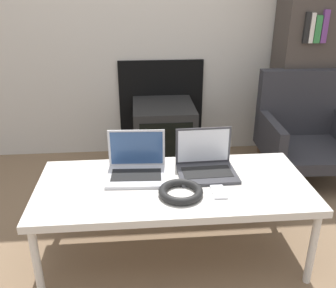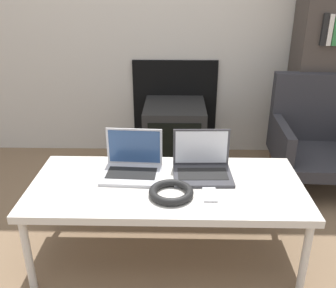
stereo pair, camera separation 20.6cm
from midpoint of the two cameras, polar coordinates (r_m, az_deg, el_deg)
table at (r=1.84m, az=-2.41°, el=-6.99°), size 1.32×0.59×0.42m
laptop_left at (r=1.90m, az=-7.93°, el=-3.45°), size 0.30×0.25×0.21m
laptop_right at (r=1.91m, az=2.71°, el=-3.06°), size 0.30×0.24×0.21m
headphones at (r=1.72m, az=-1.48°, el=-7.36°), size 0.21×0.21×0.04m
phone at (r=1.75m, az=4.35°, el=-7.31°), size 0.06×0.13×0.01m
tv at (r=2.86m, az=-2.73°, el=1.34°), size 0.45×0.50×0.48m
armchair at (r=2.82m, az=18.16°, el=2.35°), size 0.64×0.63×0.74m
bookshelf at (r=3.10m, az=21.69°, el=13.05°), size 0.79×0.32×1.68m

